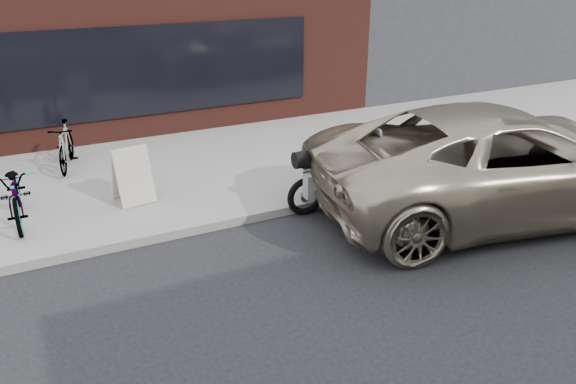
{
  "coord_description": "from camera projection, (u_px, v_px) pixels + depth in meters",
  "views": [
    {
      "loc": [
        -3.7,
        -3.82,
        4.19
      ],
      "look_at": [
        -0.28,
        3.14,
        0.85
      ],
      "focal_mm": 35.0,
      "sensor_mm": 36.0,
      "label": 1
    }
  ],
  "objects": [
    {
      "name": "ground",
      "position": [
        434.0,
        356.0,
        6.31
      ],
      "size": [
        120.0,
        120.0,
        0.0
      ],
      "primitive_type": "plane",
      "color": "black",
      "rests_on": "ground"
    },
    {
      "name": "near_sidewalk",
      "position": [
        221.0,
        159.0,
        12.04
      ],
      "size": [
        44.0,
        6.0,
        0.15
      ],
      "primitive_type": "cube",
      "color": "gray",
      "rests_on": "ground"
    },
    {
      "name": "storefront",
      "position": [
        69.0,
        24.0,
        16.13
      ],
      "size": [
        14.0,
        10.07,
        4.5
      ],
      "color": "#4E2019",
      "rests_on": "ground"
    },
    {
      "name": "motorcycle",
      "position": [
        338.0,
        177.0,
        9.69
      ],
      "size": [
        2.21,
        0.71,
        1.39
      ],
      "rotation": [
        0.0,
        0.0,
        -0.02
      ],
      "color": "black",
      "rests_on": "ground"
    },
    {
      "name": "minivan",
      "position": [
        502.0,
        161.0,
        9.5
      ],
      "size": [
        7.03,
        4.23,
        1.83
      ],
      "primitive_type": "imported",
      "rotation": [
        0.0,
        0.0,
        1.38
      ],
      "color": "tan",
      "rests_on": "ground"
    },
    {
      "name": "bicycle_front",
      "position": [
        16.0,
        192.0,
        8.95
      ],
      "size": [
        0.68,
        1.88,
        0.98
      ],
      "primitive_type": "imported",
      "rotation": [
        0.0,
        0.0,
        -0.01
      ],
      "color": "gray",
      "rests_on": "near_sidewalk"
    },
    {
      "name": "bicycle_rear",
      "position": [
        66.0,
        146.0,
        11.17
      ],
      "size": [
        0.81,
        1.61,
        0.93
      ],
      "primitive_type": "imported",
      "rotation": [
        0.0,
        0.0,
        -0.25
      ],
      "color": "gray",
      "rests_on": "near_sidewalk"
    },
    {
      "name": "sandwich_sign",
      "position": [
        132.0,
        174.0,
        9.68
      ],
      "size": [
        0.69,
        0.65,
        0.98
      ],
      "rotation": [
        0.0,
        0.0,
        0.16
      ],
      "color": "beige",
      "rests_on": "near_sidewalk"
    }
  ]
}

